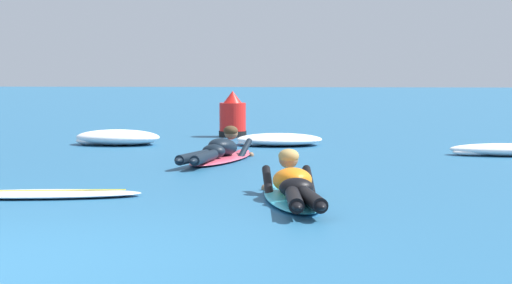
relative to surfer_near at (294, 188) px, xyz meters
name	(u,v)px	position (x,y,z in m)	size (l,w,h in m)	color
ground_plane	(206,144)	(-2.04, 6.97, -0.13)	(120.00, 120.00, 0.00)	#235B84
surfer_near	(294,188)	(0.00, 0.00, 0.00)	(0.93, 2.56, 0.54)	#2DB2D1
surfer_far	(219,152)	(-1.33, 3.83, 0.00)	(0.97, 2.69, 0.54)	#E54C66
drifting_surfboard	(35,194)	(-2.70, 0.02, -0.10)	(2.24, 0.90, 0.16)	silver
whitewater_front	(118,138)	(-3.56, 6.53, -0.01)	(1.63, 1.18, 0.27)	white
whitewater_mid_left	(512,150)	(3.08, 5.14, -0.04)	(1.94, 0.76, 0.19)	white
whitewater_back	(280,140)	(-0.67, 6.75, -0.04)	(1.56, 1.24, 0.21)	white
channel_marker_buoy	(233,119)	(-1.77, 8.68, 0.23)	(0.56, 0.56, 0.92)	red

